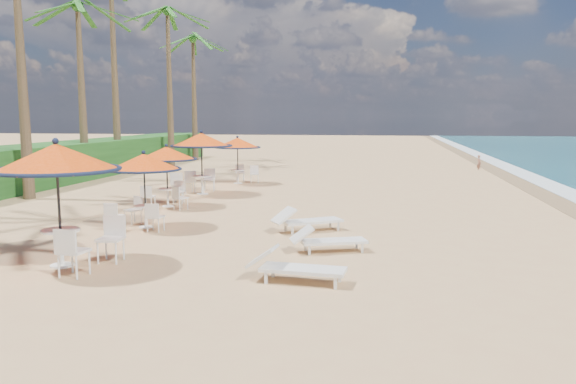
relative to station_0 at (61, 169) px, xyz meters
name	(u,v)px	position (x,y,z in m)	size (l,w,h in m)	color
ground	(282,272)	(4.50, 0.37, -2.03)	(160.00, 160.00, 0.00)	tan
wetsand_band	(570,205)	(12.90, 10.37, -2.03)	(1.40, 140.00, 0.02)	olive
scrub_hedge	(21,167)	(-9.00, 11.37, -1.13)	(3.00, 40.00, 1.80)	#194716
station_0	(61,169)	(0.00, 0.00, 0.00)	(2.55, 2.55, 2.66)	black
station_1	(142,171)	(-0.11, 4.11, -0.45)	(2.07, 2.07, 2.16)	black
station_2	(167,161)	(-0.85, 7.72, -0.45)	(2.07, 2.12, 2.16)	black
station_3	(200,147)	(-0.76, 10.92, -0.17)	(2.44, 2.48, 2.55)	black
station_4	(239,147)	(-0.17, 14.64, -0.35)	(2.12, 2.15, 2.21)	black
lounger_near	(293,266)	(4.84, -0.29, -1.72)	(1.89, 0.73, 0.66)	white
lounger_mid	(326,240)	(5.20, 2.16, -1.74)	(1.83, 1.10, 0.63)	white
lounger_far	(305,220)	(4.40, 4.36, -1.71)	(1.95, 1.54, 0.69)	white
palm_4	(78,16)	(-8.08, 15.03, 5.76)	(5.00, 5.00, 8.56)	brown
palm_6	(168,21)	(-6.69, 22.84, 6.78)	(5.00, 5.00, 9.64)	brown
palm_7	(193,46)	(-6.87, 27.81, 5.87)	(5.00, 5.00, 8.67)	brown
person	(479,162)	(11.79, 23.14, -1.57)	(0.34, 0.22, 0.93)	#95604C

